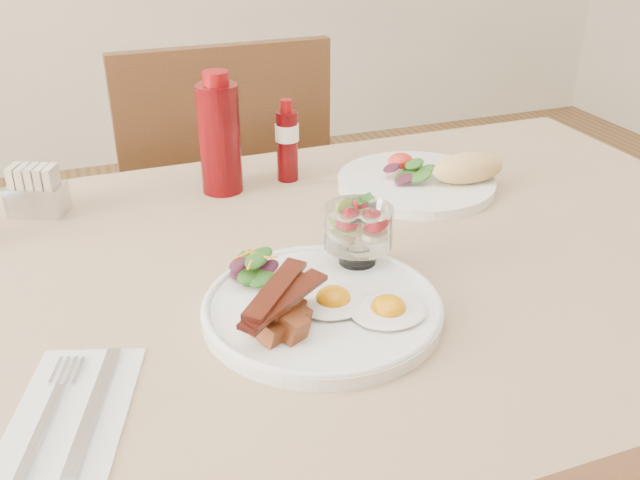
# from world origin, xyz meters

# --- Properties ---
(table) EXTENTS (1.33, 0.88, 0.75)m
(table) POSITION_xyz_m (0.00, 0.00, 0.66)
(table) COLOR brown
(table) RESTS_ON ground
(chair_far) EXTENTS (0.42, 0.42, 0.93)m
(chair_far) POSITION_xyz_m (0.00, 0.66, 0.52)
(chair_far) COLOR brown
(chair_far) RESTS_ON ground
(main_plate) EXTENTS (0.28, 0.28, 0.02)m
(main_plate) POSITION_xyz_m (-0.05, -0.10, 0.76)
(main_plate) COLOR white
(main_plate) RESTS_ON table
(fried_eggs) EXTENTS (0.14, 0.12, 0.02)m
(fried_eggs) POSITION_xyz_m (-0.01, -0.13, 0.77)
(fried_eggs) COLOR white
(fried_eggs) RESTS_ON main_plate
(bacon_potato_pile) EXTENTS (0.12, 0.10, 0.05)m
(bacon_potato_pile) POSITION_xyz_m (-0.11, -0.13, 0.79)
(bacon_potato_pile) COLOR brown
(bacon_potato_pile) RESTS_ON main_plate
(side_salad) EXTENTS (0.07, 0.06, 0.04)m
(side_salad) POSITION_xyz_m (-0.11, -0.02, 0.79)
(side_salad) COLOR #1B4512
(side_salad) RESTS_ON main_plate
(fruit_cup) EXTENTS (0.09, 0.09, 0.09)m
(fruit_cup) POSITION_xyz_m (0.03, -0.02, 0.82)
(fruit_cup) COLOR white
(fruit_cup) RESTS_ON main_plate
(second_plate) EXTENTS (0.26, 0.26, 0.06)m
(second_plate) POSITION_xyz_m (0.25, 0.19, 0.77)
(second_plate) COLOR white
(second_plate) RESTS_ON table
(ketchup_bottle) EXTENTS (0.08, 0.08, 0.19)m
(ketchup_bottle) POSITION_xyz_m (-0.07, 0.30, 0.84)
(ketchup_bottle) COLOR #530407
(ketchup_bottle) RESTS_ON table
(hot_sauce_bottle) EXTENTS (0.05, 0.05, 0.14)m
(hot_sauce_bottle) POSITION_xyz_m (0.04, 0.31, 0.82)
(hot_sauce_bottle) COLOR #530407
(hot_sauce_bottle) RESTS_ON table
(sugar_caddy) EXTENTS (0.10, 0.08, 0.08)m
(sugar_caddy) POSITION_xyz_m (-0.35, 0.31, 0.79)
(sugar_caddy) COLOR silver
(sugar_caddy) RESTS_ON table
(napkin_cutlery) EXTENTS (0.16, 0.22, 0.01)m
(napkin_cutlery) POSITION_xyz_m (-0.33, -0.17, 0.75)
(napkin_cutlery) COLOR white
(napkin_cutlery) RESTS_ON table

